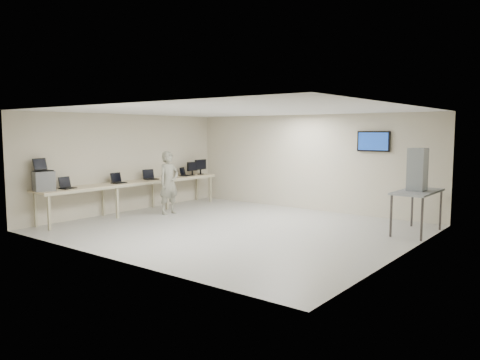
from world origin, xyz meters
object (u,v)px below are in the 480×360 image
Objects in this scene: side_table at (417,194)px; equipment_box at (44,181)px; workbench at (136,184)px; soldier at (169,183)px.

equipment_box is at bearing -146.09° from side_table.
side_table reaches higher than workbench.
equipment_box is 8.74m from side_table.
equipment_box is (-0.06, -2.75, 0.31)m from workbench.
soldier is at bearing -164.87° from side_table.
soldier is 6.52m from side_table.
workbench is at bearing -163.53° from side_table.
soldier reaches higher than workbench.
side_table is at bearing 16.47° from workbench.
workbench is 12.85× the size of equipment_box.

